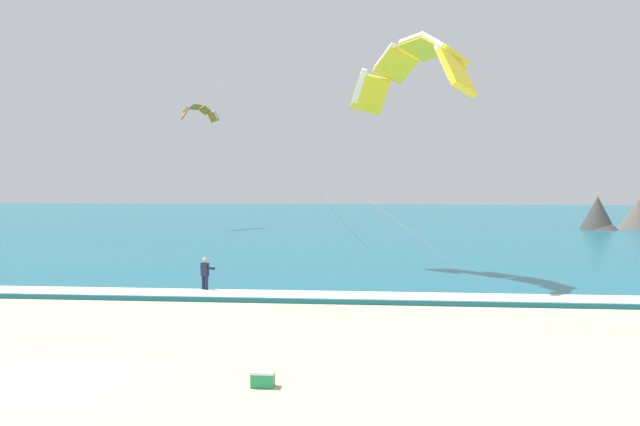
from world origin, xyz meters
name	(u,v)px	position (x,y,z in m)	size (l,w,h in m)	color
ground_plane	(47,382)	(0.00, 0.00, 0.00)	(200.00, 200.00, 0.00)	beige
sea	(319,220)	(0.00, 71.20, 0.10)	(200.00, 120.00, 0.20)	#146075
surf_foam	(189,293)	(0.00, 12.20, 0.22)	(200.00, 1.88, 0.04)	white
surfboard	(205,294)	(0.52, 12.98, 0.03)	(1.05, 1.44, 0.09)	yellow
kitesurfer	(205,274)	(0.53, 13.00, 0.94)	(0.67, 0.67, 1.69)	#191E38
kite_primary	(414,66)	(10.03, 18.56, 11.01)	(12.39, 9.34, 11.30)	yellow
kite_distant	(198,111)	(-10.97, 52.47, 12.59)	(3.11, 4.58, 1.86)	orange
headland_right	(618,216)	(32.79, 54.91, 1.57)	(8.74, 5.74, 3.62)	#665B51
cooler_box	(263,379)	(5.50, 0.13, 0.20)	(0.58, 0.38, 0.40)	#238E5B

